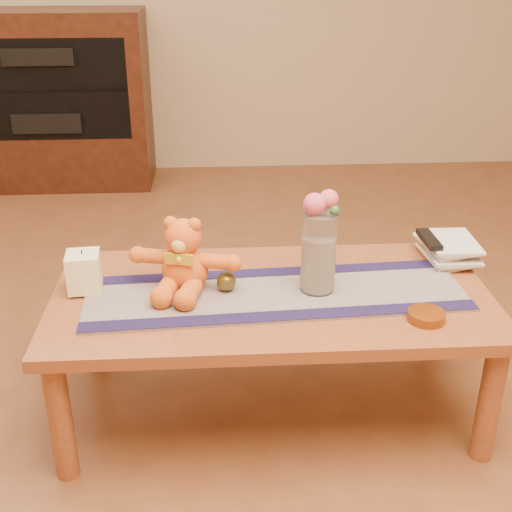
{
  "coord_description": "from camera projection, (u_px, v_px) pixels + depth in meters",
  "views": [
    {
      "loc": [
        -0.16,
        -1.86,
        1.46
      ],
      "look_at": [
        -0.05,
        0.0,
        0.58
      ],
      "focal_mm": 46.46,
      "sensor_mm": 36.0,
      "label": 1
    }
  ],
  "objects": [
    {
      "name": "potpourri_fill",
      "position": [
        318.0,
        264.0,
        2.08
      ],
      "size": [
        0.09,
        0.09,
        0.18
      ],
      "primitive_type": "cylinder",
      "color": "beige",
      "rests_on": "glass_vase"
    },
    {
      "name": "tv_remote",
      "position": [
        429.0,
        239.0,
        2.29
      ],
      "size": [
        0.05,
        0.16,
        0.02
      ],
      "primitive_type": "cube",
      "rotation": [
        0.0,
        0.0,
        0.03
      ],
      "color": "black",
      "rests_on": "book_top"
    },
    {
      "name": "pillar_candle",
      "position": [
        84.0,
        271.0,
        2.1
      ],
      "size": [
        0.11,
        0.11,
        0.12
      ],
      "primitive_type": "cube",
      "rotation": [
        0.0,
        0.0,
        0.09
      ],
      "color": "#FFF3BB",
      "rests_on": "persian_runner"
    },
    {
      "name": "amber_dish",
      "position": [
        426.0,
        316.0,
        1.96
      ],
      "size": [
        0.14,
        0.14,
        0.03
      ],
      "primitive_type": "cylinder",
      "rotation": [
        0.0,
        0.0,
        -0.37
      ],
      "color": "#BF5914",
      "rests_on": "coffee_table_top"
    },
    {
      "name": "book_bottom",
      "position": [
        426.0,
        257.0,
        2.33
      ],
      "size": [
        0.18,
        0.24,
        0.02
      ],
      "primitive_type": "imported",
      "rotation": [
        0.0,
        0.0,
        0.08
      ],
      "color": "beige",
      "rests_on": "coffee_table_top"
    },
    {
      "name": "bronze_ball",
      "position": [
        226.0,
        282.0,
        2.1
      ],
      "size": [
        0.07,
        0.07,
        0.06
      ],
      "primitive_type": "sphere",
      "rotation": [
        0.0,
        0.0,
        0.21
      ],
      "color": "#514B1B",
      "rests_on": "persian_runner"
    },
    {
      "name": "runner_border_far",
      "position": [
        270.0,
        272.0,
        2.23
      ],
      "size": [
        1.2,
        0.12,
        0.0
      ],
      "primitive_type": "cube",
      "rotation": [
        0.0,
        0.0,
        0.05
      ],
      "color": "#191339",
      "rests_on": "persian_runner"
    },
    {
      "name": "book_lower",
      "position": [
        428.0,
        253.0,
        2.32
      ],
      "size": [
        0.18,
        0.23,
        0.02
      ],
      "primitive_type": "imported",
      "rotation": [
        0.0,
        0.0,
        -0.06
      ],
      "color": "beige",
      "rests_on": "book_bottom"
    },
    {
      "name": "leaf_sprig",
      "position": [
        335.0,
        210.0,
        1.99
      ],
      "size": [
        0.03,
        0.03,
        0.03
      ],
      "primitive_type": "sphere",
      "color": "#33662D",
      "rests_on": "glass_vase"
    },
    {
      "name": "table_leg_fr",
      "position": [
        489.0,
        403.0,
        2.0
      ],
      "size": [
        0.07,
        0.07,
        0.41
      ],
      "primitive_type": "cylinder",
      "color": "brown",
      "rests_on": "floor"
    },
    {
      "name": "table_leg_br",
      "position": [
        432.0,
        308.0,
        2.52
      ],
      "size": [
        0.07,
        0.07,
        0.41
      ],
      "primitive_type": "cylinder",
      "color": "brown",
      "rests_on": "floor"
    },
    {
      "name": "floor",
      "position": [
        270.0,
        405.0,
        2.31
      ],
      "size": [
        5.5,
        5.5,
        0.0
      ],
      "primitive_type": "plane",
      "color": "brown",
      "rests_on": "ground"
    },
    {
      "name": "persian_runner",
      "position": [
        276.0,
        294.0,
        2.1
      ],
      "size": [
        1.22,
        0.41,
        0.01
      ],
      "primitive_type": "cube",
      "rotation": [
        0.0,
        0.0,
        0.05
      ],
      "color": "#1B1B4B",
      "rests_on": "coffee_table_top"
    },
    {
      "name": "candle_wick",
      "position": [
        82.0,
        252.0,
        2.07
      ],
      "size": [
        0.0,
        0.0,
        0.01
      ],
      "primitive_type": "cylinder",
      "rotation": [
        0.0,
        0.0,
        0.09
      ],
      "color": "black",
      "rests_on": "pillar_candle"
    },
    {
      "name": "cabinet_shelf",
      "position": [
        46.0,
        87.0,
        4.07
      ],
      "size": [
        1.02,
        0.2,
        0.02
      ],
      "primitive_type": "cube",
      "color": "black",
      "rests_on": "media_cabinet"
    },
    {
      "name": "glass_vase",
      "position": [
        318.0,
        252.0,
        2.07
      ],
      "size": [
        0.11,
        0.11,
        0.26
      ],
      "primitive_type": "cylinder",
      "color": "silver",
      "rests_on": "persian_runner"
    },
    {
      "name": "book_top",
      "position": [
        429.0,
        243.0,
        2.31
      ],
      "size": [
        0.17,
        0.23,
        0.02
      ],
      "primitive_type": "imported",
      "rotation": [
        0.0,
        0.0,
        -0.02
      ],
      "color": "beige",
      "rests_on": "book_upper"
    },
    {
      "name": "table_leg_bl",
      "position": [
        93.0,
        318.0,
        2.45
      ],
      "size": [
        0.07,
        0.07,
        0.41
      ],
      "primitive_type": "cylinder",
      "color": "brown",
      "rests_on": "floor"
    },
    {
      "name": "teddy_bear",
      "position": [
        184.0,
        255.0,
        2.09
      ],
      "size": [
        0.4,
        0.36,
        0.23
      ],
      "primitive_type": null,
      "rotation": [
        0.0,
        0.0,
        -0.25
      ],
      "color": "orange",
      "rests_on": "persian_runner"
    },
    {
      "name": "media_cabinet",
      "position": [
        54.0,
        100.0,
        4.25
      ],
      "size": [
        1.2,
        0.5,
        1.1
      ],
      "primitive_type": "cube",
      "color": "black",
      "rests_on": "floor"
    },
    {
      "name": "cabinet_cavity",
      "position": [
        43.0,
        90.0,
        3.99
      ],
      "size": [
        1.02,
        0.03,
        0.61
      ],
      "primitive_type": "cube",
      "color": "black",
      "rests_on": "media_cabinet"
    },
    {
      "name": "book_upper",
      "position": [
        425.0,
        247.0,
        2.32
      ],
      "size": [
        0.19,
        0.24,
        0.02
      ],
      "primitive_type": "imported",
      "rotation": [
        0.0,
        0.0,
        0.13
      ],
      "color": "beige",
      "rests_on": "book_lower"
    },
    {
      "name": "stereo_upper",
      "position": [
        43.0,
        54.0,
        4.0
      ],
      "size": [
        0.42,
        0.28,
        0.1
      ],
      "primitive_type": "cube",
      "color": "black",
      "rests_on": "media_cabinet"
    },
    {
      "name": "rose_right",
      "position": [
        329.0,
        199.0,
        2.0
      ],
      "size": [
        0.06,
        0.06,
        0.06
      ],
      "primitive_type": "sphere",
      "color": "#DC4D69",
      "rests_on": "glass_vase"
    },
    {
      "name": "blue_flower_back",
      "position": [
        322.0,
        201.0,
        2.03
      ],
      "size": [
        0.04,
        0.04,
        0.04
      ],
      "primitive_type": "sphere",
      "color": "#4B50A4",
      "rests_on": "glass_vase"
    },
    {
      "name": "blue_flower_side",
      "position": [
        310.0,
        205.0,
        2.02
      ],
      "size": [
        0.04,
        0.04,
        0.04
      ],
      "primitive_type": "sphere",
      "color": "#4B50A4",
      "rests_on": "glass_vase"
    },
    {
      "name": "stereo_lower",
      "position": [
        51.0,
        119.0,
        4.17
      ],
      "size": [
        0.42,
        0.28,
        0.12
      ],
      "primitive_type": "cube",
      "color": "black",
      "rests_on": "media_cabinet"
    },
    {
      "name": "rose_left",
      "position": [
        315.0,
        204.0,
        1.99
      ],
      "size": [
        0.07,
        0.07,
        0.07
      ],
      "primitive_type": "sphere",
      "color": "#DC4D69",
      "rests_on": "glass_vase"
    },
    {
      "name": "table_leg_fl",
      "position": [
        60.0,
        420.0,
        1.93
      ],
      "size": [
        0.07,
        0.07,
        0.41
      ],
      "primitive_type": "cylinder",
      "color": "brown",
      "rests_on": "floor"
    },
    {
      "name": "runner_border_near",
      "position": [
        283.0,
        316.0,
        1.97
      ],
      "size": [
        1.2,
        0.12,
        0.0
      ],
      "primitive_type": "cube",
      "rotation": [
        0.0,
        0.0,
        0.05
      ],
      "color": "#191339",
      "rests_on": "persian_runner"
    },
    {
      "name": "coffee_table_top",
      "position": [
        271.0,
        298.0,
        2.13
      ],
      "size": [
        1.4,
        0.7,
        0.04
      ],
      "primitive_type": "cube",
      "color": "brown",
      "rests_on": "floor"
    }
  ]
}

